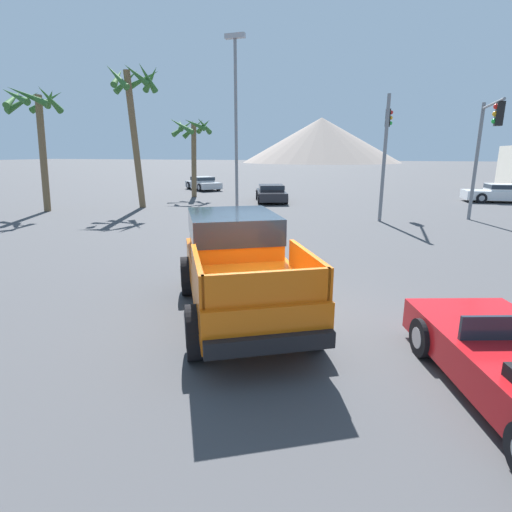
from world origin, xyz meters
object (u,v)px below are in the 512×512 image
object	(u,v)px
parked_car_white	(501,193)
palm_tree_short	(36,117)
parked_car_silver	(203,183)
traffic_light_crosswalk	(387,135)
palm_tree_tall	(134,102)
street_lamp_post	(236,114)
palm_tree_leaning	(192,136)
orange_pickup_truck	(237,258)
traffic_light_main	(486,138)
parked_car_dark	(271,193)

from	to	relation	value
parked_car_white	palm_tree_short	world-z (taller)	palm_tree_short
parked_car_silver	traffic_light_crosswalk	world-z (taller)	traffic_light_crosswalk
palm_tree_tall	street_lamp_post	bearing A→B (deg)	-20.79
street_lamp_post	parked_car_silver	bearing A→B (deg)	120.58
parked_car_silver	parked_car_white	bearing A→B (deg)	126.05
palm_tree_short	traffic_light_crosswalk	bearing A→B (deg)	11.73
street_lamp_post	traffic_light_crosswalk	bearing A→B (deg)	28.04
traffic_light_crosswalk	palm_tree_leaning	bearing A→B (deg)	67.43
orange_pickup_truck	parked_car_silver	xyz separation A→B (m)	(-12.38, 24.86, -0.51)
traffic_light_main	palm_tree_tall	world-z (taller)	palm_tree_tall
traffic_light_crosswalk	palm_tree_short	world-z (taller)	palm_tree_short
street_lamp_post	palm_tree_leaning	xyz separation A→B (m)	(-6.66, 8.96, -0.56)
parked_car_dark	palm_tree_leaning	size ratio (longest dim) A/B	0.82
parked_car_dark	street_lamp_post	bearing A→B (deg)	-106.70
orange_pickup_truck	parked_car_white	bearing A→B (deg)	36.72
palm_tree_short	parked_car_silver	bearing A→B (deg)	79.38
traffic_light_main	traffic_light_crosswalk	xyz separation A→B (m)	(-4.11, 1.15, 0.24)
parked_car_silver	palm_tree_tall	size ratio (longest dim) A/B	0.54
parked_car_white	palm_tree_short	distance (m)	28.31
parked_car_silver	street_lamp_post	xyz separation A→B (m)	(8.47, -14.34, 4.27)
orange_pickup_truck	palm_tree_tall	xyz separation A→B (m)	(-10.91, 13.18, 4.81)
palm_tree_tall	palm_tree_leaning	bearing A→B (deg)	86.90
parked_car_silver	traffic_light_main	world-z (taller)	traffic_light_main
parked_car_dark	palm_tree_leaning	world-z (taller)	palm_tree_leaning
palm_tree_short	orange_pickup_truck	bearing A→B (deg)	-34.35
traffic_light_crosswalk	street_lamp_post	bearing A→B (deg)	118.04
parked_car_white	traffic_light_main	size ratio (longest dim) A/B	0.85
parked_car_silver	parked_car_dark	bearing A→B (deg)	92.60
parked_car_dark	traffic_light_main	xyz separation A→B (m)	(11.14, -5.50, 3.18)
traffic_light_crosswalk	palm_tree_leaning	size ratio (longest dim) A/B	1.01
orange_pickup_truck	parked_car_white	size ratio (longest dim) A/B	1.17
parked_car_white	traffic_light_crosswalk	xyz separation A→B (m)	(-7.39, -8.60, 3.39)
traffic_light_main	parked_car_silver	bearing A→B (deg)	-122.13
street_lamp_post	palm_tree_tall	bearing A→B (deg)	159.21
traffic_light_main	palm_tree_tall	size ratio (longest dim) A/B	0.68
street_lamp_post	parked_car_dark	bearing A→B (deg)	93.58
parked_car_dark	parked_car_silver	distance (m)	10.30
traffic_light_main	palm_tree_tall	bearing A→B (deg)	-91.07
parked_car_dark	palm_tree_leaning	bearing A→B (deg)	149.31
parked_car_silver	palm_tree_short	world-z (taller)	palm_tree_short
traffic_light_main	street_lamp_post	xyz separation A→B (m)	(-10.65, -2.33, 1.09)
street_lamp_post	palm_tree_short	distance (m)	11.20
palm_tree_leaning	orange_pickup_truck	bearing A→B (deg)	-61.52
traffic_light_main	street_lamp_post	distance (m)	10.95
palm_tree_short	street_lamp_post	bearing A→B (deg)	1.03
orange_pickup_truck	parked_car_dark	bearing A→B (deg)	74.10
parked_car_white	parked_car_silver	xyz separation A→B (m)	(-22.40, 2.25, -0.03)
parked_car_silver	palm_tree_leaning	size ratio (longest dim) A/B	0.75
street_lamp_post	palm_tree_leaning	distance (m)	11.18
parked_car_white	orange_pickup_truck	bearing A→B (deg)	150.08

